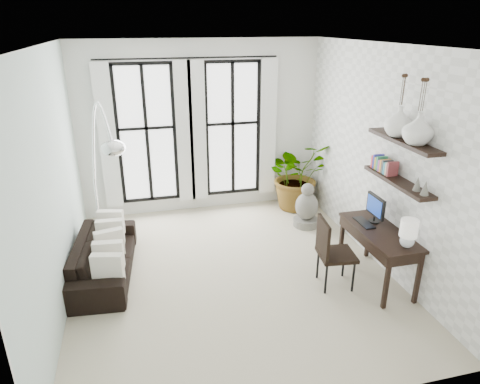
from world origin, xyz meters
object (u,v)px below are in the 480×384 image
object	(u,v)px
sofa	(104,257)
plant	(297,175)
arc_lamp	(100,141)
buddha	(307,208)
desk	(381,236)
desk_chair	(331,249)

from	to	relation	value
sofa	plant	world-z (taller)	plant
arc_lamp	buddha	distance (m)	3.71
sofa	buddha	size ratio (longest dim) A/B	2.39
desk	buddha	world-z (taller)	desk
plant	desk	world-z (taller)	plant
desk	desk_chair	world-z (taller)	desk
plant	desk_chair	distance (m)	2.73
plant	desk_chair	world-z (taller)	plant
sofa	buddha	bearing A→B (deg)	-72.04
sofa	desk_chair	world-z (taller)	desk_chair
buddha	desk_chair	bearing A→B (deg)	-102.73
desk	arc_lamp	size ratio (longest dim) A/B	0.55
plant	buddha	size ratio (longest dim) A/B	1.67
plant	arc_lamp	bearing A→B (deg)	-162.58
plant	sofa	bearing A→B (deg)	-155.69
plant	desk_chair	size ratio (longest dim) A/B	1.35
plant	arc_lamp	size ratio (longest dim) A/B	0.56
plant	buddha	bearing A→B (deg)	-98.30
desk_chair	arc_lamp	distance (m)	3.59
sofa	arc_lamp	xyz separation A→B (m)	(0.10, 0.53, 1.59)
buddha	arc_lamp	bearing A→B (deg)	-175.57
sofa	desk_chair	xyz separation A→B (m)	(3.05, -1.05, 0.29)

